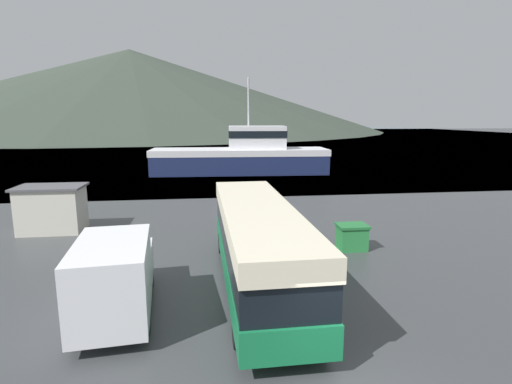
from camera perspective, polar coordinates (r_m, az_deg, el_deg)
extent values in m
plane|color=slate|center=(150.84, -6.14, 8.23)|extent=(240.00, 240.00, 0.00)
cone|color=#333D33|center=(204.00, -17.39, 13.69)|extent=(231.31, 231.31, 37.37)
cube|color=#146B3D|center=(15.06, 0.23, -10.06)|extent=(2.66, 11.29, 0.92)
cube|color=black|center=(14.74, 0.24, -6.50)|extent=(2.61, 11.06, 1.05)
cube|color=beige|center=(14.51, 0.24, -3.29)|extent=(2.66, 11.29, 0.65)
cube|color=black|center=(20.20, -2.08, -2.31)|extent=(2.21, 0.09, 1.41)
cylinder|color=black|center=(18.81, -4.88, -7.29)|extent=(0.31, 0.90, 0.90)
cylinder|color=black|center=(19.05, 1.83, -7.03)|extent=(0.31, 0.90, 0.90)
cylinder|color=black|center=(11.59, -2.53, -19.31)|extent=(0.31, 0.90, 0.90)
cylinder|color=black|center=(11.97, 8.65, -18.38)|extent=(0.31, 0.90, 0.90)
cube|color=silver|center=(13.03, -19.77, -11.49)|extent=(2.47, 4.08, 2.22)
cube|color=silver|center=(15.79, -18.45, -9.42)|extent=(2.26, 1.86, 1.22)
cube|color=black|center=(14.71, -18.99, -6.83)|extent=(1.80, 0.23, 0.78)
cylinder|color=black|center=(15.93, -21.86, -11.83)|extent=(0.29, 0.72, 0.70)
cylinder|color=black|center=(15.72, -14.89, -11.70)|extent=(0.29, 0.72, 0.70)
cylinder|color=black|center=(12.85, -24.32, -17.61)|extent=(0.29, 0.72, 0.70)
cylinder|color=black|center=(12.60, -15.44, -17.61)|extent=(0.29, 0.72, 0.70)
cube|color=#19234C|center=(45.03, -2.34, 4.45)|extent=(19.56, 5.98, 2.74)
cube|color=silver|center=(44.94, -2.35, 5.75)|extent=(19.76, 6.04, 0.69)
cube|color=silver|center=(44.95, 0.12, 7.82)|extent=(6.35, 3.84, 2.53)
cube|color=black|center=(44.93, 0.12, 8.30)|extent=(6.48, 3.95, 0.76)
cylinder|color=#B2B2B7|center=(44.85, -1.09, 12.80)|extent=(0.20, 0.20, 5.28)
cube|color=#287F3D|center=(19.67, 13.52, -6.44)|extent=(1.29, 1.02, 1.10)
cube|color=#226C34|center=(19.50, 13.60, -4.72)|extent=(1.42, 1.12, 0.12)
cube|color=beige|center=(24.61, -27.12, -2.29)|extent=(3.19, 2.09, 2.44)
cube|color=#4C4C51|center=(24.38, -27.37, 0.64)|extent=(3.51, 2.30, 0.12)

